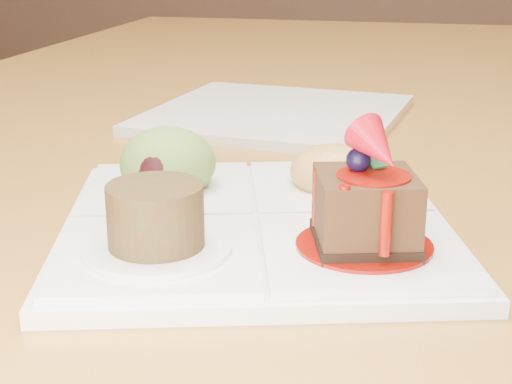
# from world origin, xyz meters

# --- Properties ---
(dining_table) EXTENTS (1.00, 1.80, 0.75)m
(dining_table) POSITION_xyz_m (0.00, 0.00, 0.68)
(dining_table) COLOR #A2712A
(dining_table) RESTS_ON ground
(sampler_plate) EXTENTS (0.36, 0.36, 0.11)m
(sampler_plate) POSITION_xyz_m (0.14, -0.60, 0.77)
(sampler_plate) COLOR silver
(sampler_plate) RESTS_ON dining_table
(second_plate) EXTENTS (0.33, 0.33, 0.01)m
(second_plate) POSITION_xyz_m (0.08, -0.22, 0.76)
(second_plate) COLOR silver
(second_plate) RESTS_ON dining_table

